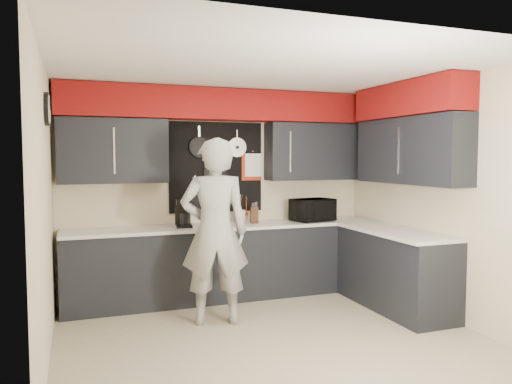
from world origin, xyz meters
name	(u,v)px	position (x,y,z in m)	size (l,w,h in m)	color
ground	(270,336)	(0.00, 0.00, 0.00)	(4.00, 4.00, 0.00)	#B3A68B
back_wall_assembly	(223,137)	(0.01, 1.60, 2.01)	(4.00, 0.36, 2.60)	#F2E6BB
right_wall_assembly	(413,140)	(1.85, 0.26, 1.94)	(0.36, 3.50, 2.60)	#F2E6BB
left_wall_assembly	(45,208)	(-1.99, 0.02, 1.33)	(0.05, 3.50, 2.60)	#F2E6BB
base_cabinets	(273,263)	(0.49, 1.13, 0.46)	(3.95, 2.20, 0.92)	black
microwave	(312,210)	(1.15, 1.38, 1.07)	(0.52, 0.36, 0.29)	black
knife_block	(254,215)	(0.37, 1.45, 1.02)	(0.10, 0.10, 0.21)	#3C2413
utensil_crock	(240,217)	(0.20, 1.51, 1.00)	(0.13, 0.13, 0.17)	white
coffee_maker	(184,212)	(-0.54, 1.42, 1.09)	(0.21, 0.25, 0.33)	black
person	(215,232)	(-0.40, 0.56, 0.98)	(0.71, 0.47, 1.95)	#B7B7B4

